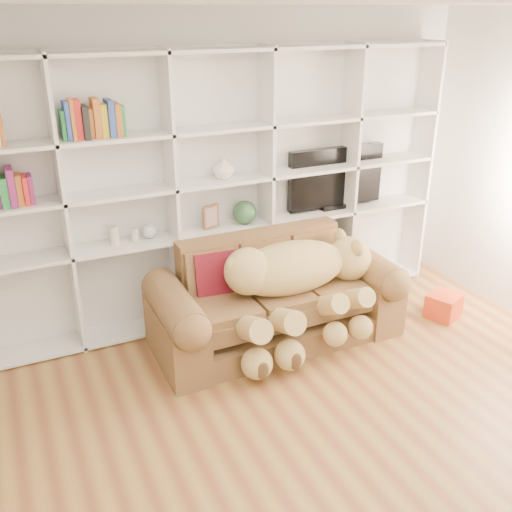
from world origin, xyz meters
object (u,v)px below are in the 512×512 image
tv (336,178)px  teddy_bear (296,281)px  sofa (275,303)px  gift_box (444,306)px

tv → teddy_bear: bearing=-136.3°
teddy_bear → tv: 1.33m
sofa → tv: size_ratio=2.08×
sofa → teddy_bear: size_ratio=1.41×
sofa → tv: 1.44m
gift_box → tv: (-0.62, 1.01, 1.05)m
teddy_bear → gift_box: bearing=-10.0°
gift_box → sofa: bearing=167.7°
tv → sofa: bearing=-146.1°
teddy_bear → tv: tv is taller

